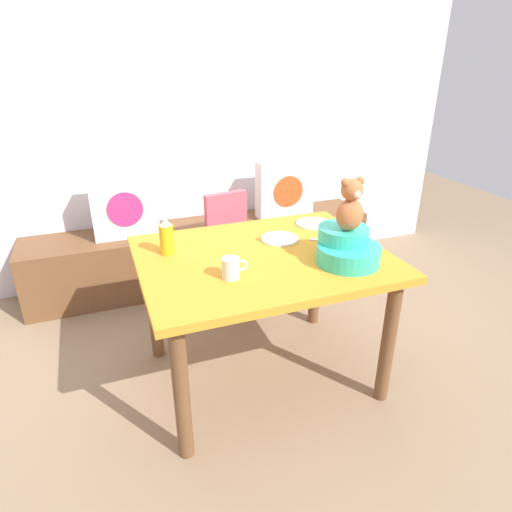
# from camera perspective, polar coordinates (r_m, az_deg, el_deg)

# --- Properties ---
(ground_plane) EXTENTS (8.00, 8.00, 0.00)m
(ground_plane) POSITION_cam_1_polar(r_m,az_deg,el_deg) (2.59, 0.80, -14.87)
(ground_plane) COLOR #8C7256
(back_wall) EXTENTS (4.40, 0.10, 2.60)m
(back_wall) POSITION_cam_1_polar(r_m,az_deg,el_deg) (3.45, -8.61, 18.65)
(back_wall) COLOR silver
(back_wall) RESTS_ON ground_plane
(window_bench) EXTENTS (2.60, 0.44, 0.46)m
(window_bench) POSITION_cam_1_polar(r_m,az_deg,el_deg) (3.48, -6.52, 0.43)
(window_bench) COLOR brown
(window_bench) RESTS_ON ground_plane
(pillow_floral_left) EXTENTS (0.44, 0.15, 0.44)m
(pillow_floral_left) POSITION_cam_1_polar(r_m,az_deg,el_deg) (3.22, -16.56, 6.13)
(pillow_floral_left) COLOR white
(pillow_floral_left) RESTS_ON window_bench
(pillow_floral_right) EXTENTS (0.44, 0.15, 0.44)m
(pillow_floral_right) POSITION_cam_1_polar(r_m,az_deg,el_deg) (3.50, 3.69, 8.58)
(pillow_floral_right) COLOR white
(pillow_floral_right) RESTS_ON window_bench
(dining_table) EXTENTS (1.21, 0.95, 0.74)m
(dining_table) POSITION_cam_1_polar(r_m,az_deg,el_deg) (2.24, 0.90, -2.27)
(dining_table) COLOR orange
(dining_table) RESTS_ON ground_plane
(highchair) EXTENTS (0.36, 0.48, 0.79)m
(highchair) POSITION_cam_1_polar(r_m,az_deg,el_deg) (3.00, -2.77, 2.55)
(highchair) COLOR #D84C59
(highchair) RESTS_ON ground_plane
(infant_seat_teal) EXTENTS (0.30, 0.33, 0.16)m
(infant_seat_teal) POSITION_cam_1_polar(r_m,az_deg,el_deg) (2.14, 11.54, 1.09)
(infant_seat_teal) COLOR #30C0A2
(infant_seat_teal) RESTS_ON dining_table
(teddy_bear) EXTENTS (0.13, 0.12, 0.25)m
(teddy_bear) POSITION_cam_1_polar(r_m,az_deg,el_deg) (2.07, 12.03, 6.32)
(teddy_bear) COLOR #B66539
(teddy_bear) RESTS_ON infant_seat_teal
(ketchup_bottle) EXTENTS (0.07, 0.07, 0.18)m
(ketchup_bottle) POSITION_cam_1_polar(r_m,az_deg,el_deg) (2.22, -11.40, 2.37)
(ketchup_bottle) COLOR gold
(ketchup_bottle) RESTS_ON dining_table
(coffee_mug) EXTENTS (0.12, 0.08, 0.09)m
(coffee_mug) POSITION_cam_1_polar(r_m,az_deg,el_deg) (1.96, -3.19, -1.54)
(coffee_mug) COLOR silver
(coffee_mug) RESTS_ON dining_table
(dinner_plate_near) EXTENTS (0.20, 0.20, 0.01)m
(dinner_plate_near) POSITION_cam_1_polar(r_m,az_deg,el_deg) (2.37, 3.04, 2.22)
(dinner_plate_near) COLOR white
(dinner_plate_near) RESTS_ON dining_table
(dinner_plate_far) EXTENTS (0.20, 0.20, 0.01)m
(dinner_plate_far) POSITION_cam_1_polar(r_m,az_deg,el_deg) (2.60, 7.38, 4.16)
(dinner_plate_far) COLOR white
(dinner_plate_far) RESTS_ON dining_table
(table_fork) EXTENTS (0.15, 0.10, 0.01)m
(table_fork) POSITION_cam_1_polar(r_m,az_deg,el_deg) (2.38, 8.89, 1.98)
(table_fork) COLOR silver
(table_fork) RESTS_ON dining_table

